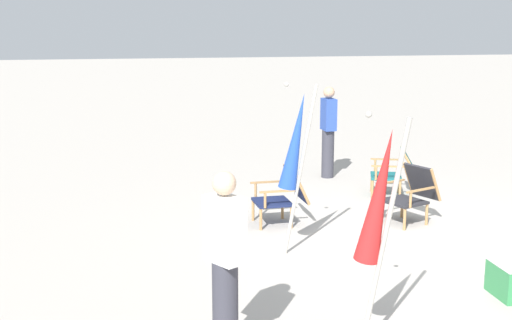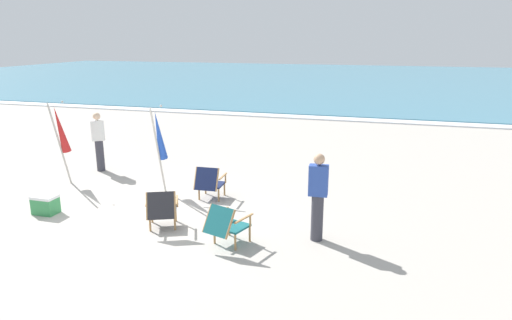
{
  "view_description": "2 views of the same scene",
  "coord_description": "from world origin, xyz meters",
  "px_view_note": "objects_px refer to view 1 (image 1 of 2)",
  "views": [
    {
      "loc": [
        -8.21,
        3.72,
        2.87
      ],
      "look_at": [
        1.36,
        1.94,
        0.88
      ],
      "focal_mm": 50.0,
      "sensor_mm": 36.0,
      "label": 1
    },
    {
      "loc": [
        4.94,
        -7.53,
        3.6
      ],
      "look_at": [
        2.02,
        2.39,
        0.8
      ],
      "focal_mm": 32.0,
      "sensor_mm": 36.0,
      "label": 2
    }
  ],
  "objects_px": {
    "umbrella_furled_red": "(379,199)",
    "person_near_chairs": "(225,264)",
    "beach_chair_front_right": "(283,194)",
    "umbrella_furled_blue": "(296,143)",
    "beach_chair_front_left": "(412,192)",
    "cooler_box": "(511,278)",
    "beach_chair_mid_center": "(397,170)",
    "person_by_waterline": "(328,131)"
  },
  "relations": [
    {
      "from": "person_by_waterline",
      "to": "umbrella_furled_blue",
      "type": "bearing_deg",
      "value": 158.48
    },
    {
      "from": "beach_chair_front_left",
      "to": "person_by_waterline",
      "type": "height_order",
      "value": "person_by_waterline"
    },
    {
      "from": "umbrella_furled_red",
      "to": "umbrella_furled_blue",
      "type": "bearing_deg",
      "value": 1.37
    },
    {
      "from": "beach_chair_front_left",
      "to": "cooler_box",
      "type": "distance_m",
      "value": 2.76
    },
    {
      "from": "beach_chair_front_left",
      "to": "cooler_box",
      "type": "bearing_deg",
      "value": 179.01
    },
    {
      "from": "umbrella_furled_red",
      "to": "person_near_chairs",
      "type": "xyz_separation_m",
      "value": [
        0.15,
        1.27,
        -0.54
      ]
    },
    {
      "from": "umbrella_furled_red",
      "to": "person_by_waterline",
      "type": "xyz_separation_m",
      "value": [
        6.62,
        -1.5,
        -0.54
      ]
    },
    {
      "from": "beach_chair_mid_center",
      "to": "cooler_box",
      "type": "height_order",
      "value": "beach_chair_mid_center"
    },
    {
      "from": "beach_chair_front_left",
      "to": "beach_chair_front_right",
      "type": "bearing_deg",
      "value": 82.17
    },
    {
      "from": "umbrella_furled_red",
      "to": "cooler_box",
      "type": "relative_size",
      "value": 4.3
    },
    {
      "from": "person_near_chairs",
      "to": "beach_chair_mid_center",
      "type": "bearing_deg",
      "value": -35.02
    },
    {
      "from": "umbrella_furled_blue",
      "to": "umbrella_furled_red",
      "type": "bearing_deg",
      "value": -178.63
    },
    {
      "from": "umbrella_furled_blue",
      "to": "cooler_box",
      "type": "height_order",
      "value": "umbrella_furled_blue"
    },
    {
      "from": "umbrella_furled_blue",
      "to": "cooler_box",
      "type": "relative_size",
      "value": 4.29
    },
    {
      "from": "beach_chair_front_left",
      "to": "cooler_box",
      "type": "relative_size",
      "value": 1.81
    },
    {
      "from": "umbrella_furled_red",
      "to": "person_by_waterline",
      "type": "height_order",
      "value": "umbrella_furled_red"
    },
    {
      "from": "beach_chair_front_left",
      "to": "umbrella_furled_red",
      "type": "relative_size",
      "value": 0.42
    },
    {
      "from": "umbrella_furled_blue",
      "to": "person_near_chairs",
      "type": "height_order",
      "value": "umbrella_furled_blue"
    },
    {
      "from": "umbrella_furled_red",
      "to": "person_near_chairs",
      "type": "bearing_deg",
      "value": 83.45
    },
    {
      "from": "beach_chair_front_left",
      "to": "person_by_waterline",
      "type": "relative_size",
      "value": 0.54
    },
    {
      "from": "umbrella_furled_red",
      "to": "umbrella_furled_blue",
      "type": "height_order",
      "value": "umbrella_furled_red"
    },
    {
      "from": "beach_chair_front_right",
      "to": "umbrella_furled_blue",
      "type": "relative_size",
      "value": 0.38
    },
    {
      "from": "umbrella_furled_red",
      "to": "person_near_chairs",
      "type": "height_order",
      "value": "umbrella_furled_red"
    },
    {
      "from": "umbrella_furled_blue",
      "to": "person_near_chairs",
      "type": "relative_size",
      "value": 1.29
    },
    {
      "from": "beach_chair_mid_center",
      "to": "cooler_box",
      "type": "distance_m",
      "value": 4.2
    },
    {
      "from": "umbrella_furled_red",
      "to": "person_by_waterline",
      "type": "relative_size",
      "value": 1.29
    },
    {
      "from": "beach_chair_front_right",
      "to": "umbrella_furled_red",
      "type": "distance_m",
      "value": 4.05
    },
    {
      "from": "person_near_chairs",
      "to": "person_by_waterline",
      "type": "bearing_deg",
      "value": -23.19
    },
    {
      "from": "beach_chair_front_right",
      "to": "person_near_chairs",
      "type": "relative_size",
      "value": 0.49
    },
    {
      "from": "person_by_waterline",
      "to": "cooler_box",
      "type": "distance_m",
      "value": 5.72
    },
    {
      "from": "beach_chair_front_left",
      "to": "umbrella_furled_red",
      "type": "height_order",
      "value": "umbrella_furled_red"
    },
    {
      "from": "cooler_box",
      "to": "beach_chair_mid_center",
      "type": "bearing_deg",
      "value": -5.27
    },
    {
      "from": "beach_chair_mid_center",
      "to": "person_near_chairs",
      "type": "bearing_deg",
      "value": 144.98
    },
    {
      "from": "beach_chair_mid_center",
      "to": "umbrella_furled_red",
      "type": "xyz_separation_m",
      "value": [
        -5.12,
        2.21,
        0.95
      ]
    },
    {
      "from": "beach_chair_mid_center",
      "to": "beach_chair_front_right",
      "type": "xyz_separation_m",
      "value": [
        -1.18,
        2.13,
        0.01
      ]
    },
    {
      "from": "cooler_box",
      "to": "umbrella_furled_red",
      "type": "bearing_deg",
      "value": 117.3
    },
    {
      "from": "beach_chair_mid_center",
      "to": "umbrella_furled_blue",
      "type": "relative_size",
      "value": 0.43
    },
    {
      "from": "umbrella_furled_red",
      "to": "cooler_box",
      "type": "bearing_deg",
      "value": -62.7
    },
    {
      "from": "beach_chair_front_left",
      "to": "umbrella_furled_blue",
      "type": "height_order",
      "value": "umbrella_furled_blue"
    },
    {
      "from": "umbrella_furled_red",
      "to": "umbrella_furled_blue",
      "type": "relative_size",
      "value": 1.0
    },
    {
      "from": "beach_chair_front_right",
      "to": "umbrella_furled_blue",
      "type": "distance_m",
      "value": 1.6
    },
    {
      "from": "beach_chair_front_left",
      "to": "person_near_chairs",
      "type": "distance_m",
      "value": 4.76
    }
  ]
}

